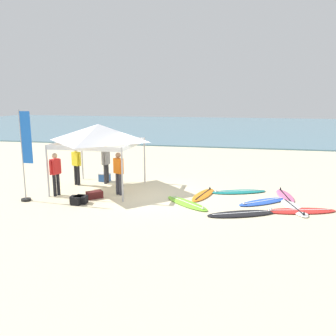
# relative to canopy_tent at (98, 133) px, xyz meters

# --- Properties ---
(ground_plane) EXTENTS (80.00, 80.00, 0.00)m
(ground_plane) POSITION_rel_canopy_tent_xyz_m (2.27, -0.58, -2.39)
(ground_plane) COLOR beige
(sea) EXTENTS (80.00, 36.00, 0.10)m
(sea) POSITION_rel_canopy_tent_xyz_m (2.27, 30.98, -2.34)
(sea) COLOR #568499
(sea) RESTS_ON ground
(canopy_tent) EXTENTS (3.16, 3.16, 2.75)m
(canopy_tent) POSITION_rel_canopy_tent_xyz_m (0.00, 0.00, 0.00)
(canopy_tent) COLOR #B7B7BC
(canopy_tent) RESTS_ON ground
(surfboard_red) EXTENTS (2.55, 1.26, 0.19)m
(surfboard_red) POSITION_rel_canopy_tent_xyz_m (7.85, -1.41, -2.35)
(surfboard_red) COLOR red
(surfboard_red) RESTS_ON ground
(surfboard_blue) EXTENTS (2.08, 1.82, 0.19)m
(surfboard_blue) POSITION_rel_canopy_tent_xyz_m (6.66, -0.59, -2.35)
(surfboard_blue) COLOR blue
(surfboard_blue) RESTS_ON ground
(surfboard_lime) EXTENTS (2.03, 1.93, 0.19)m
(surfboard_lime) POSITION_rel_canopy_tent_xyz_m (3.93, -1.37, -2.35)
(surfboard_lime) COLOR #7AD12D
(surfboard_lime) RESTS_ON ground
(surfboard_pink) EXTENTS (0.77, 1.98, 0.19)m
(surfboard_pink) POSITION_rel_canopy_tent_xyz_m (7.55, 0.42, -2.35)
(surfboard_pink) COLOR pink
(surfboard_pink) RESTS_ON ground
(surfboard_orange) EXTENTS (1.00, 2.13, 0.19)m
(surfboard_orange) POSITION_rel_canopy_tent_xyz_m (4.38, -0.10, -2.35)
(surfboard_orange) COLOR orange
(surfboard_orange) RESTS_ON ground
(surfboard_teal) EXTENTS (2.37, 1.35, 0.19)m
(surfboard_teal) POSITION_rel_canopy_tent_xyz_m (5.74, 0.64, -2.35)
(surfboard_teal) COLOR #19847F
(surfboard_teal) RESTS_ON ground
(surfboard_black) EXTENTS (2.47, 1.54, 0.19)m
(surfboard_black) POSITION_rel_canopy_tent_xyz_m (5.90, -2.13, -2.35)
(surfboard_black) COLOR black
(surfboard_black) RESTS_ON ground
(surfboard_white) EXTENTS (1.05, 2.17, 0.19)m
(surfboard_white) POSITION_rel_canopy_tent_xyz_m (7.69, -1.08, -2.35)
(surfboard_white) COLOR white
(surfboard_white) RESTS_ON ground
(person_red) EXTENTS (0.34, 0.52, 1.71)m
(person_red) POSITION_rel_canopy_tent_xyz_m (-1.29, -1.32, -1.40)
(person_red) COLOR black
(person_red) RESTS_ON ground
(person_grey) EXTENTS (0.29, 0.54, 1.71)m
(person_grey) POSITION_rel_canopy_tent_xyz_m (-0.12, 0.98, -1.40)
(person_grey) COLOR #2D2D33
(person_grey) RESTS_ON ground
(person_orange) EXTENTS (0.50, 0.36, 1.71)m
(person_orange) POSITION_rel_canopy_tent_xyz_m (1.07, -0.67, -1.40)
(person_orange) COLOR #383842
(person_orange) RESTS_ON ground
(person_yellow) EXTENTS (0.52, 0.34, 1.71)m
(person_yellow) POSITION_rel_canopy_tent_xyz_m (-1.28, 0.44, -1.40)
(person_yellow) COLOR black
(person_yellow) RESTS_ON ground
(banner_flag) EXTENTS (0.60, 0.36, 3.40)m
(banner_flag) POSITION_rel_canopy_tent_xyz_m (-1.98, -2.19, -0.81)
(banner_flag) COLOR #99999E
(banner_flag) RESTS_ON ground
(gear_bag_near_tent) EXTENTS (0.36, 0.62, 0.28)m
(gear_bag_near_tent) POSITION_rel_canopy_tent_xyz_m (0.02, -2.12, -2.25)
(gear_bag_near_tent) COLOR black
(gear_bag_near_tent) RESTS_ON ground
(gear_bag_by_pole) EXTENTS (0.66, 0.64, 0.28)m
(gear_bag_by_pole) POSITION_rel_canopy_tent_xyz_m (0.32, -1.36, -2.25)
(gear_bag_by_pole) COLOR #4C1919
(gear_bag_by_pole) RESTS_ON ground
(gear_bag_on_sand) EXTENTS (0.63, 0.39, 0.28)m
(gear_bag_on_sand) POSITION_rel_canopy_tent_xyz_m (0.02, -2.09, -2.25)
(gear_bag_on_sand) COLOR black
(gear_bag_on_sand) RESTS_ON ground
(cooler_box) EXTENTS (0.50, 0.36, 0.39)m
(cooler_box) POSITION_rel_canopy_tent_xyz_m (-0.35, 1.33, -2.19)
(cooler_box) COLOR #2D60B7
(cooler_box) RESTS_ON ground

